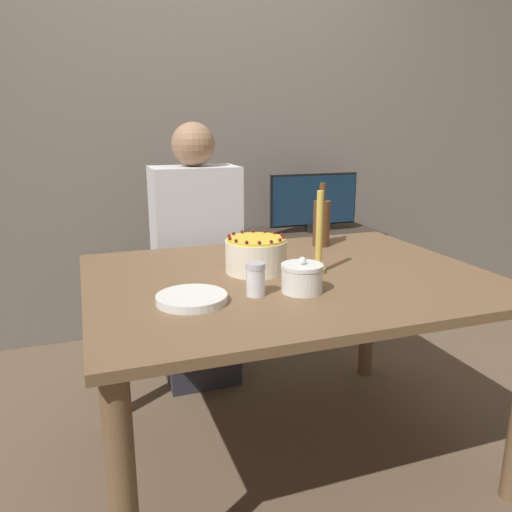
% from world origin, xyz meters
% --- Properties ---
extents(ground_plane, '(12.00, 12.00, 0.00)m').
position_xyz_m(ground_plane, '(0.00, 0.00, 0.00)').
color(ground_plane, brown).
extents(wall_behind, '(8.00, 0.05, 2.60)m').
position_xyz_m(wall_behind, '(0.00, 1.40, 1.30)').
color(wall_behind, slate).
rests_on(wall_behind, ground_plane).
extents(dining_table, '(1.38, 1.06, 0.73)m').
position_xyz_m(dining_table, '(0.00, 0.00, 0.63)').
color(dining_table, brown).
rests_on(dining_table, ground_plane).
extents(cake, '(0.22, 0.22, 0.13)m').
position_xyz_m(cake, '(-0.10, 0.08, 0.79)').
color(cake, '#EFE5CC').
rests_on(cake, dining_table).
extents(sugar_bowl, '(0.13, 0.13, 0.11)m').
position_xyz_m(sugar_bowl, '(-0.04, -0.18, 0.77)').
color(sugar_bowl, white).
rests_on(sugar_bowl, dining_table).
extents(sugar_shaker, '(0.06, 0.06, 0.10)m').
position_xyz_m(sugar_shaker, '(-0.19, -0.17, 0.78)').
color(sugar_shaker, white).
rests_on(sugar_shaker, dining_table).
extents(plate_stack, '(0.21, 0.21, 0.02)m').
position_xyz_m(plate_stack, '(-0.38, -0.16, 0.74)').
color(plate_stack, white).
rests_on(plate_stack, dining_table).
extents(candle, '(0.05, 0.05, 0.29)m').
position_xyz_m(candle, '(0.10, -0.02, 0.85)').
color(candle, tan).
rests_on(candle, dining_table).
extents(bottle, '(0.07, 0.07, 0.27)m').
position_xyz_m(bottle, '(0.30, 0.35, 0.83)').
color(bottle, brown).
rests_on(bottle, dining_table).
extents(person_man_blue_shirt, '(0.40, 0.34, 1.25)m').
position_xyz_m(person_man_blue_shirt, '(-0.17, 0.73, 0.54)').
color(person_man_blue_shirt, '#2D2D38').
rests_on(person_man_blue_shirt, ground_plane).
extents(side_cabinet, '(0.78, 0.42, 0.61)m').
position_xyz_m(side_cabinet, '(0.65, 1.15, 0.30)').
color(side_cabinet, '#382D23').
rests_on(side_cabinet, ground_plane).
extents(tv_monitor, '(0.56, 0.10, 0.35)m').
position_xyz_m(tv_monitor, '(0.65, 1.15, 0.79)').
color(tv_monitor, black).
rests_on(tv_monitor, side_cabinet).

